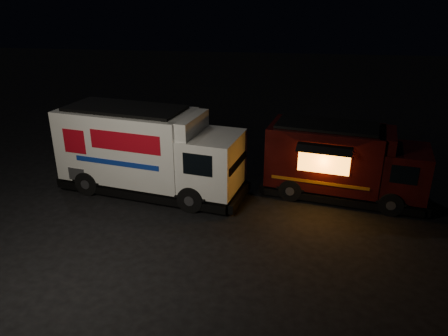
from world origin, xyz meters
TOP-DOWN VIEW (x-y plane):
  - ground at (0.00, 0.00)m, footprint 80.00×80.00m
  - white_truck at (-0.53, 2.60)m, footprint 7.25×3.65m
  - red_truck at (6.41, 3.07)m, footprint 6.03×3.18m

SIDE VIEW (x-z plane):
  - ground at x=0.00m, z-range 0.00..0.00m
  - red_truck at x=6.41m, z-range 0.00..2.67m
  - white_truck at x=-0.53m, z-range 0.00..3.14m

